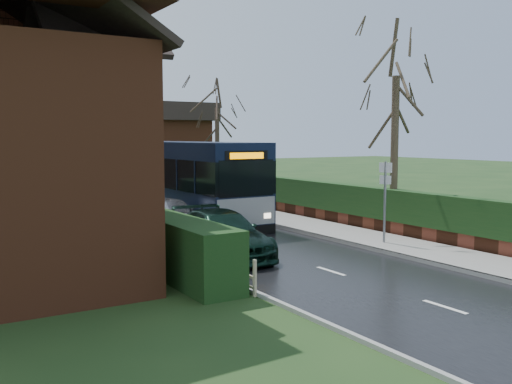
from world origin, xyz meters
TOP-DOWN VIEW (x-y plane):
  - ground at (0.00, 0.00)m, footprint 140.00×140.00m
  - road at (0.00, 10.00)m, footprint 6.00×100.00m
  - pavement at (4.25, 10.00)m, footprint 2.50×100.00m
  - kerb_right at (3.05, 10.00)m, footprint 0.12×100.00m
  - kerb_left at (-3.05, 10.00)m, footprint 0.12×100.00m
  - front_hedge at (-3.90, 5.00)m, footprint 1.20×16.00m
  - picket_fence at (-3.15, 5.00)m, footprint 0.10×16.00m
  - right_wall_hedge at (5.80, 10.00)m, footprint 0.60×50.00m
  - bus at (0.80, 9.97)m, footprint 2.84×11.83m
  - car_silver at (-1.50, 6.17)m, footprint 2.82×4.73m
  - car_green at (-1.60, 1.55)m, footprint 2.44×5.12m
  - car_distant at (-1.14, 42.13)m, footprint 2.37×4.06m
  - bus_stop_sign at (4.00, 0.00)m, footprint 0.23×0.44m
  - tree_right_near at (6.00, 1.58)m, footprint 4.06×4.06m
  - tree_right_far at (8.76, 21.44)m, footprint 4.31×4.31m

SIDE VIEW (x-z plane):
  - ground at x=0.00m, z-range 0.00..0.00m
  - road at x=0.00m, z-range 0.00..0.02m
  - kerb_left at x=-3.05m, z-range 0.00..0.10m
  - pavement at x=4.25m, z-range 0.00..0.14m
  - kerb_right at x=3.05m, z-range 0.00..0.14m
  - picket_fence at x=-3.15m, z-range 0.00..0.90m
  - car_distant at x=-1.14m, z-range 0.00..1.26m
  - car_green at x=-1.60m, z-range 0.00..1.44m
  - car_silver at x=-1.50m, z-range 0.00..1.51m
  - front_hedge at x=-3.90m, z-range 0.00..1.60m
  - right_wall_hedge at x=5.80m, z-range 0.12..1.92m
  - bus at x=0.80m, z-range -0.02..3.57m
  - bus_stop_sign at x=4.00m, z-range 0.47..3.43m
  - tree_right_far at x=8.76m, z-range 2.06..10.38m
  - tree_right_near at x=6.00m, z-range 2.16..10.92m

